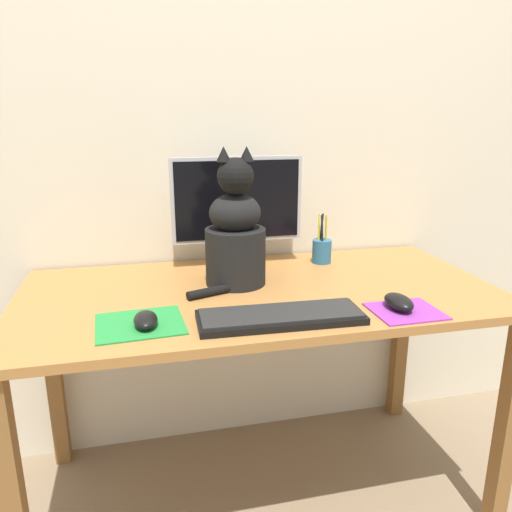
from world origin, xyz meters
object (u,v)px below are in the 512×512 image
keyboard (281,316)px  computer_mouse_right (399,302)px  cat (235,235)px  pen_cup (322,250)px  computer_mouse_left (146,320)px  monitor (237,208)px

keyboard → computer_mouse_right: (0.33, -0.00, 0.01)m
cat → pen_cup: cat is taller
computer_mouse_right → cat: size_ratio=0.26×
keyboard → pen_cup: (0.28, 0.46, 0.03)m
computer_mouse_right → pen_cup: 0.46m
keyboard → cat: cat is taller
computer_mouse_left → cat: bearing=44.1°
keyboard → computer_mouse_right: computer_mouse_right is taller
computer_mouse_left → cat: cat is taller
computer_mouse_left → cat: 0.41m
computer_mouse_left → pen_cup: (0.61, 0.42, 0.03)m
keyboard → cat: 0.34m
monitor → cat: bearing=-103.3°
keyboard → pen_cup: size_ratio=2.47×
monitor → cat: cat is taller
monitor → computer_mouse_right: size_ratio=4.03×
cat → computer_mouse_right: bearing=-37.9°
monitor → keyboard: size_ratio=1.04×
pen_cup → keyboard: bearing=-121.4°
computer_mouse_left → pen_cup: bearing=34.4°
monitor → pen_cup: size_ratio=2.56×
computer_mouse_right → pen_cup: bearing=95.7°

